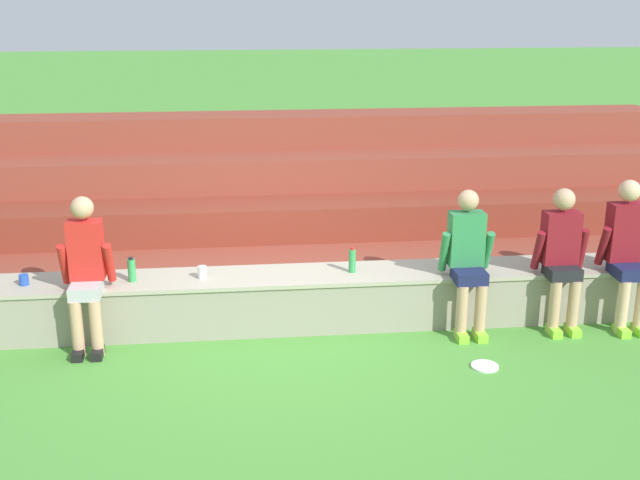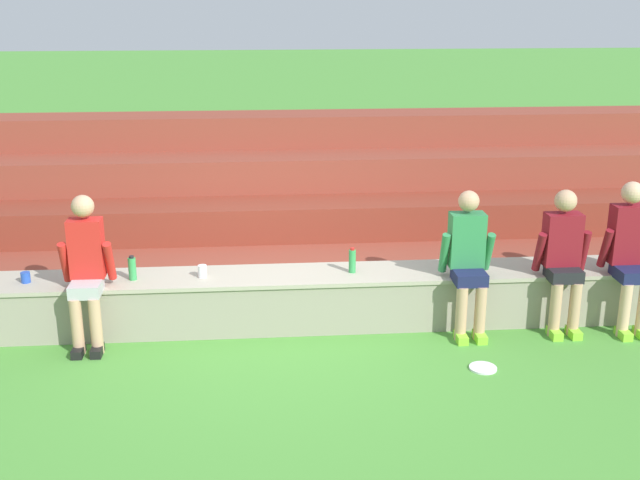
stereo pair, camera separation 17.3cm
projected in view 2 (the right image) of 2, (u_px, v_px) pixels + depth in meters
The scene contains 12 objects.
ground_plane at pixel (283, 337), 7.67m from camera, with size 80.00×80.00×0.00m, color #4C9338.
stone_seating_wall at pixel (282, 298), 7.86m from camera, with size 9.20×0.64×0.55m.
brick_bleachers at pixel (275, 204), 10.07m from camera, with size 10.66×2.91×1.67m.
person_left_of_center at pixel (86, 268), 7.29m from camera, with size 0.49×0.55×1.45m.
person_center at pixel (468, 259), 7.59m from camera, with size 0.52×0.55×1.41m.
person_right_of_center at pixel (563, 256), 7.64m from camera, with size 0.53×0.49×1.41m.
person_far_right at pixel (630, 252), 7.68m from camera, with size 0.52×0.57×1.48m.
water_bottle_near_right at pixel (352, 261), 7.80m from camera, with size 0.07×0.07×0.26m.
water_bottle_mid_right at pixel (132, 268), 7.60m from camera, with size 0.08×0.08×0.24m.
plastic_cup_left_end at pixel (26, 277), 7.55m from camera, with size 0.09×0.09×0.10m, color blue.
plastic_cup_right_end at pixel (202, 271), 7.68m from camera, with size 0.09×0.09×0.12m, color white.
frisbee at pixel (483, 368), 7.02m from camera, with size 0.25×0.25×0.02m, color white.
Camera 2 is at (-0.22, -7.03, 3.22)m, focal length 44.05 mm.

